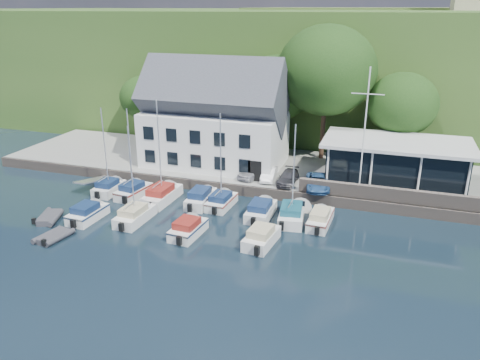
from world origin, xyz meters
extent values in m
plane|color=black|center=(0.00, 0.00, 0.00)|extent=(180.00, 180.00, 0.00)
cube|color=gray|center=(0.00, 17.50, 0.50)|extent=(60.00, 13.00, 1.00)
cube|color=#655A51|center=(0.00, 11.00, 0.50)|extent=(60.00, 0.30, 1.00)
cube|color=#2F501E|center=(0.00, 62.00, 8.00)|extent=(160.00, 75.00, 16.00)
cube|color=#556231|center=(8.00, 70.00, 16.15)|extent=(50.00, 30.00, 0.30)
cube|color=#655A51|center=(12.00, 11.40, 1.60)|extent=(18.00, 0.50, 1.20)
imported|color=silver|center=(-1.97, 13.44, 1.65)|extent=(2.56, 4.11, 1.31)
imported|color=white|center=(-0.32, 13.33, 1.57)|extent=(1.52, 3.55, 1.14)
imported|color=#323137|center=(1.61, 12.96, 1.56)|extent=(1.57, 3.84, 1.11)
imported|color=#2D568B|center=(4.48, 12.42, 1.66)|extent=(2.23, 4.10, 1.33)
camera|label=1|loc=(10.06, -27.43, 16.59)|focal=35.00mm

